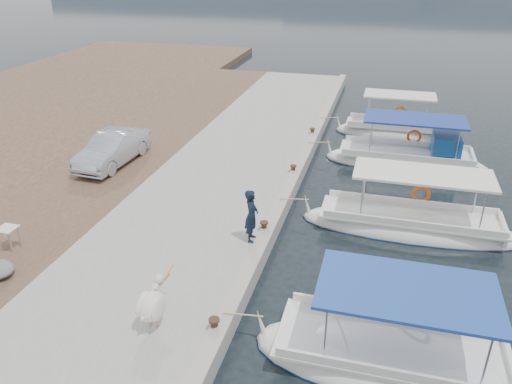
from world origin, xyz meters
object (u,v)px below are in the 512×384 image
Objects in this scene: fishing_caique_c at (409,227)px; parked_car at (112,149)px; fishing_caique_d at (408,161)px; fisherman at (251,216)px; fishing_caique_b at (389,360)px; pelican at (153,304)px; fishing_caique_e at (392,133)px.

parked_car is (-12.53, 1.76, 1.07)m from fishing_caique_c.
fisherman reaches higher than fishing_caique_d.
pelican is at bearing -173.02° from fishing_caique_b.
fishing_caique_d is at bearing 22.63° from parked_car.
fisherman is at bearing -28.45° from parked_car.
fisherman reaches higher than pelican.
fishing_caique_b reaches higher than pelican.
fishing_caique_b is 3.74× the size of fisherman.
parked_car is (-6.27, 9.15, 0.05)m from pelican.
fishing_caique_b is 12.93m from fishing_caique_d.
fishing_caique_e reaches higher than pelican.
fishing_caique_d reaches higher than pelican.
fishing_caique_c is 9.74m from pelican.
fisherman is at bearing -150.45° from fishing_caique_c.
fishing_caique_c is at bearing 85.56° from fishing_caique_b.
fishing_caique_b is 1.09× the size of fishing_caique_e.
fishing_caique_c is at bearing -5.03° from parked_car.
fishing_caique_b is at bearing -32.15° from parked_car.
fishing_caique_c is at bearing -85.57° from fishing_caique_e.
fisherman reaches higher than fishing_caique_e.
fishing_caique_b is 4.14× the size of pelican.
fishing_caique_b and fishing_caique_c have the same top height.
fishing_caique_e is at bearing 38.87° from parked_car.
fishing_caique_d is at bearing 90.30° from fishing_caique_c.
fishing_caique_b is 1.57× the size of parked_car.
fishing_caique_e reaches higher than parked_car.
fishing_caique_d is 10.41m from fisherman.
fishing_caique_d is 13.31m from parked_car.
fishing_caique_e is 1.44× the size of parked_car.
pelican is 4.73m from fisherman.
fishing_caique_d is 1.22× the size of fishing_caique_e.
fisherman is at bearing -118.75° from fishing_caique_d.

